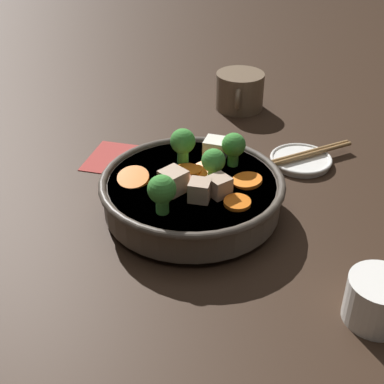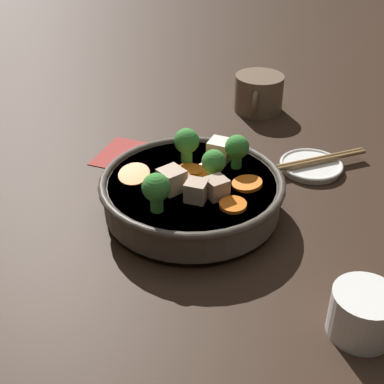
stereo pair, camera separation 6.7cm
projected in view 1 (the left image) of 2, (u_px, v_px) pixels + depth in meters
name	position (u px, v px, depth m)	size (l,w,h in m)	color
ground_plane	(192.00, 213.00, 0.81)	(3.00, 3.00, 0.00)	black
stirfry_bowl	(192.00, 190.00, 0.78)	(0.27, 0.27, 0.11)	#51473D
side_saucer	(301.00, 160.00, 0.92)	(0.11, 0.11, 0.01)	white
tea_cup	(378.00, 300.00, 0.61)	(0.08, 0.08, 0.06)	white
dark_mug	(240.00, 91.00, 1.10)	(0.12, 0.10, 0.08)	brown
napkin	(111.00, 157.00, 0.94)	(0.12, 0.09, 0.00)	#A33833
chopsticks_pair	(301.00, 155.00, 0.92)	(0.13, 0.18, 0.01)	olive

